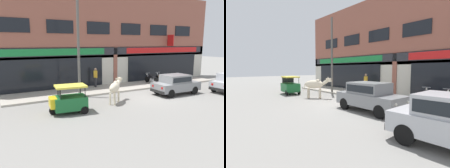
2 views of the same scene
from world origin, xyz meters
The scene contains 10 objects.
ground_plane centered at (0.00, 0.00, 0.00)m, with size 90.00×90.00×0.00m, color gray.
sidewalk centered at (0.00, 3.75, 0.06)m, with size 19.00×3.09×0.13m, color #A8A093.
shop_building centered at (0.00, 5.55, 3.92)m, with size 23.00×1.40×8.29m.
cow centered at (-3.12, -0.11, 1.01)m, with size 1.70×1.65×1.61m.
car_0 centered at (2.02, -0.15, 0.81)m, with size 3.64×1.66×1.46m.
auto_rickshaw centered at (-6.30, -0.64, 0.66)m, with size 2.05×1.34×1.52m.
motorcycle_0 centered at (2.92, 3.70, 0.52)m, with size 0.52×1.81×0.88m.
motorcycle_1 centered at (4.11, 3.67, 0.52)m, with size 0.52×1.81×0.88m.
pedestrian centered at (-2.32, 4.53, 1.11)m, with size 0.32×0.50×1.60m.
utility_pole centered at (-4.49, 2.50, 3.35)m, with size 0.18×0.18×6.44m, color #595651.
Camera 1 is at (-9.77, -11.71, 3.72)m, focal length 35.00 mm.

